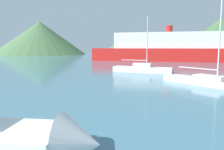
# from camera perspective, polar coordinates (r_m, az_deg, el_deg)

# --- Properties ---
(sailboat_inner) EXTENTS (8.51, 6.60, 9.43)m
(sailboat_inner) POSITION_cam_1_polar(r_m,az_deg,el_deg) (21.61, 24.18, -1.45)
(sailboat_inner) COLOR silver
(sailboat_inner) RESTS_ON ground_plane
(sailboat_middle) EXTENTS (8.12, 2.16, 7.44)m
(sailboat_middle) POSITION_cam_1_polar(r_m,az_deg,el_deg) (29.98, 7.92, 1.62)
(sailboat_middle) COLOR silver
(sailboat_middle) RESTS_ON ground_plane
(ferry_distant) EXTENTS (37.68, 9.58, 8.49)m
(ferry_distant) POSITION_cam_1_polar(r_m,az_deg,el_deg) (55.41, 14.52, 6.69)
(ferry_distant) COLOR red
(ferry_distant) RESTS_ON ground_plane
(hill_west) EXTENTS (41.76, 41.76, 15.00)m
(hill_west) POSITION_cam_1_polar(r_m,az_deg,el_deg) (107.64, -18.28, 9.17)
(hill_west) COLOR #476B42
(hill_west) RESTS_ON ground_plane
(hill_central) EXTENTS (39.93, 39.93, 10.24)m
(hill_central) POSITION_cam_1_polar(r_m,az_deg,el_deg) (95.71, 7.54, 8.31)
(hill_central) COLOR #476B42
(hill_central) RESTS_ON ground_plane
(hill_east) EXTENTS (37.21, 37.21, 14.45)m
(hill_east) POSITION_cam_1_polar(r_m,az_deg,el_deg) (94.09, 26.63, 8.90)
(hill_east) COLOR #3D6038
(hill_east) RESTS_ON ground_plane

